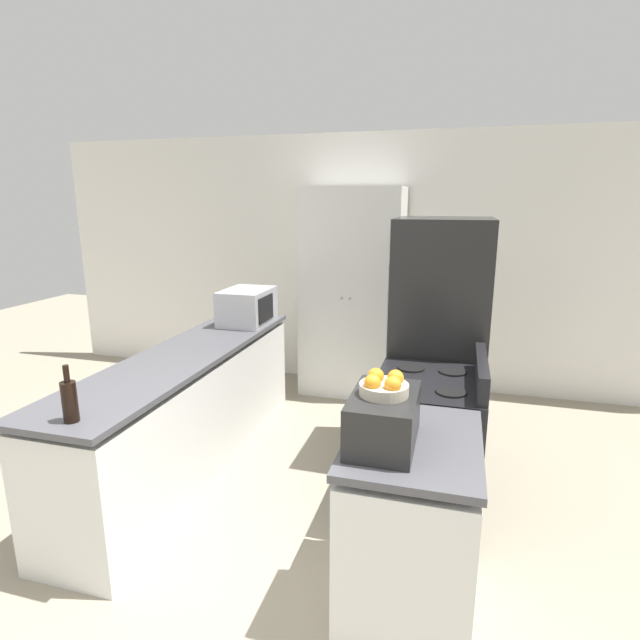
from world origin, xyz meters
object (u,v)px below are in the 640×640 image
(toaster_oven, at_px, (383,419))
(fruit_bowl, at_px, (384,386))
(microwave, at_px, (247,306))
(stove, at_px, (426,446))
(wine_bottle, at_px, (70,400))
(refrigerator, at_px, (438,342))
(pantry_cabinet, at_px, (352,293))

(toaster_oven, height_order, fruit_bowl, fruit_bowl)
(microwave, height_order, toaster_oven, microwave)
(stove, xyz_separation_m, microwave, (-1.63, 1.02, 0.59))
(microwave, height_order, wine_bottle, microwave)
(stove, height_order, wine_bottle, wine_bottle)
(refrigerator, xyz_separation_m, toaster_oven, (-0.16, -1.65, 0.09))
(refrigerator, distance_m, microwave, 1.67)
(toaster_oven, distance_m, fruit_bowl, 0.16)
(refrigerator, height_order, microwave, refrigerator)
(pantry_cabinet, xyz_separation_m, toaster_oven, (0.74, -2.81, -0.03))
(wine_bottle, distance_m, fruit_bowl, 1.51)
(pantry_cabinet, distance_m, refrigerator, 1.48)
(fruit_bowl, bearing_deg, stove, 80.11)
(microwave, distance_m, fruit_bowl, 2.40)
(stove, relative_size, wine_bottle, 3.64)
(refrigerator, bearing_deg, toaster_oven, -95.71)
(pantry_cabinet, distance_m, microwave, 1.18)
(wine_bottle, bearing_deg, toaster_oven, 7.20)
(microwave, bearing_deg, refrigerator, -8.47)
(toaster_oven, bearing_deg, refrigerator, 84.29)
(microwave, bearing_deg, toaster_oven, -51.98)
(fruit_bowl, bearing_deg, pantry_cabinet, 104.77)
(stove, relative_size, microwave, 2.05)
(stove, height_order, fruit_bowl, fruit_bowl)
(pantry_cabinet, xyz_separation_m, stove, (0.89, -1.94, -0.58))
(refrigerator, height_order, toaster_oven, refrigerator)
(microwave, xyz_separation_m, wine_bottle, (-0.01, -2.08, -0.04))
(wine_bottle, bearing_deg, fruit_bowl, 7.07)
(toaster_oven, bearing_deg, fruit_bowl, -101.36)
(pantry_cabinet, distance_m, stove, 2.21)
(pantry_cabinet, height_order, wine_bottle, pantry_cabinet)
(pantry_cabinet, bearing_deg, stove, -65.26)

